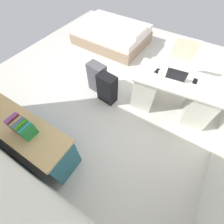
{
  "coord_description": "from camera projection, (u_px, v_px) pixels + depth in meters",
  "views": [
    {
      "loc": [
        -1.28,
        2.26,
        2.47
      ],
      "look_at": [
        -0.56,
        1.11,
        0.6
      ],
      "focal_mm": 24.73,
      "sensor_mm": 36.0,
      "label": 1
    }
  ],
  "objects": [
    {
      "name": "ground_plane",
      "position": [
        117.0,
        84.0,
        3.52
      ],
      "size": [
        5.83,
        5.83,
        0.0
      ],
      "primitive_type": "plane",
      "color": "beige"
    },
    {
      "name": "desk",
      "position": [
        173.0,
        94.0,
        2.81
      ],
      "size": [
        1.51,
        0.83,
        0.74
      ],
      "color": "silver",
      "rests_on": "ground_plane"
    },
    {
      "name": "office_chair",
      "position": [
        179.0,
        66.0,
        3.23
      ],
      "size": [
        0.54,
        0.54,
        0.94
      ],
      "color": "black",
      "rests_on": "ground_plane"
    },
    {
      "name": "credenza",
      "position": [
        24.0,
        134.0,
        2.36
      ],
      "size": [
        1.8,
        0.48,
        0.72
      ],
      "color": "#235B6B",
      "rests_on": "ground_plane"
    },
    {
      "name": "bed",
      "position": [
        112.0,
        35.0,
        4.34
      ],
      "size": [
        1.93,
        1.43,
        0.58
      ],
      "color": "gray",
      "rests_on": "ground_plane"
    },
    {
      "name": "suitcase_black",
      "position": [
        107.0,
        89.0,
        3.0
      ],
      "size": [
        0.38,
        0.26,
        0.62
      ],
      "primitive_type": "cube",
      "rotation": [
        0.0,
        0.0,
        -0.11
      ],
      "color": "black",
      "rests_on": "ground_plane"
    },
    {
      "name": "suitcase_spare_grey",
      "position": [
        97.0,
        78.0,
        3.17
      ],
      "size": [
        0.39,
        0.27,
        0.64
      ],
      "primitive_type": "cube",
      "rotation": [
        0.0,
        0.0,
        -0.13
      ],
      "color": "#4C4C51",
      "rests_on": "ground_plane"
    },
    {
      "name": "laptop",
      "position": [
        176.0,
        76.0,
        2.51
      ],
      "size": [
        0.33,
        0.26,
        0.21
      ],
      "color": "silver",
      "rests_on": "desk"
    },
    {
      "name": "computer_mouse",
      "position": [
        160.0,
        71.0,
        2.62
      ],
      "size": [
        0.07,
        0.11,
        0.03
      ],
      "primitive_type": "ellipsoid",
      "rotation": [
        0.0,
        0.0,
        0.12
      ],
      "color": "white",
      "rests_on": "desk"
    },
    {
      "name": "cell_phone_near_laptop",
      "position": [
        195.0,
        81.0,
        2.5
      ],
      "size": [
        0.07,
        0.14,
        0.01
      ],
      "primitive_type": "cube",
      "rotation": [
        0.0,
        0.0,
        0.05
      ],
      "color": "black",
      "rests_on": "desk"
    },
    {
      "name": "cell_phone_by_mouse",
      "position": [
        158.0,
        71.0,
        2.65
      ],
      "size": [
        0.08,
        0.14,
        0.01
      ],
      "primitive_type": "cube",
      "rotation": [
        0.0,
        0.0,
        -0.13
      ],
      "color": "black",
      "rests_on": "desk"
    },
    {
      "name": "book_row",
      "position": [
        21.0,
        127.0,
        1.89
      ],
      "size": [
        0.32,
        0.17,
        0.23
      ],
      "color": "#1E7738",
      "rests_on": "credenza"
    }
  ]
}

